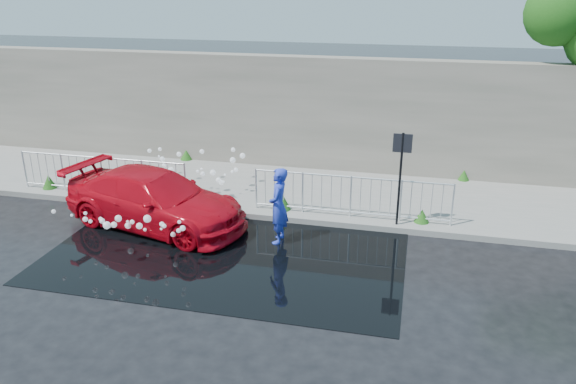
# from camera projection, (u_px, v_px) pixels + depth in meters

# --- Properties ---
(ground) EXTENTS (90.00, 90.00, 0.00)m
(ground) POSITION_uv_depth(u_px,v_px,m) (191.00, 270.00, 12.10)
(ground) COLOR black
(ground) RESTS_ON ground
(pavement) EXTENTS (30.00, 4.00, 0.15)m
(pavement) POSITION_uv_depth(u_px,v_px,m) (256.00, 188.00, 16.61)
(pavement) COLOR slate
(pavement) RESTS_ON ground
(curb) EXTENTS (30.00, 0.25, 0.16)m
(curb) POSITION_uv_depth(u_px,v_px,m) (235.00, 213.00, 14.79)
(curb) COLOR slate
(curb) RESTS_ON ground
(retaining_wall) EXTENTS (30.00, 0.60, 3.50)m
(retaining_wall) POSITION_uv_depth(u_px,v_px,m) (274.00, 111.00, 17.96)
(retaining_wall) COLOR #635E53
(retaining_wall) RESTS_ON pavement
(puddle) EXTENTS (8.00, 5.00, 0.01)m
(puddle) POSITION_uv_depth(u_px,v_px,m) (228.00, 252.00, 12.90)
(puddle) COLOR black
(puddle) RESTS_ON ground
(sign_post) EXTENTS (0.45, 0.06, 2.50)m
(sign_post) POSITION_uv_depth(u_px,v_px,m) (401.00, 164.00, 13.40)
(sign_post) COLOR black
(sign_post) RESTS_ON ground
(railing_left) EXTENTS (5.05, 0.05, 1.10)m
(railing_left) POSITION_uv_depth(u_px,v_px,m) (102.00, 174.00, 15.74)
(railing_left) COLOR silver
(railing_left) RESTS_ON pavement
(railing_right) EXTENTS (5.05, 0.05, 1.10)m
(railing_right) POSITION_uv_depth(u_px,v_px,m) (351.00, 195.00, 14.23)
(railing_right) COLOR silver
(railing_right) RESTS_ON pavement
(weeds) EXTENTS (12.17, 3.93, 0.45)m
(weeds) POSITION_uv_depth(u_px,v_px,m) (243.00, 186.00, 16.01)
(weeds) COLOR #114312
(weeds) RESTS_ON pavement
(water_spray) EXTENTS (3.46, 5.68, 1.05)m
(water_spray) POSITION_uv_depth(u_px,v_px,m) (169.00, 187.00, 14.74)
(water_spray) COLOR white
(water_spray) RESTS_ON ground
(red_car) EXTENTS (5.16, 3.02, 1.40)m
(red_car) POSITION_uv_depth(u_px,v_px,m) (155.00, 200.00, 14.04)
(red_car) COLOR #BC0715
(red_car) RESTS_ON ground
(person) EXTENTS (0.47, 0.69, 1.84)m
(person) POSITION_uv_depth(u_px,v_px,m) (278.00, 206.00, 13.08)
(person) COLOR #273AC6
(person) RESTS_ON ground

